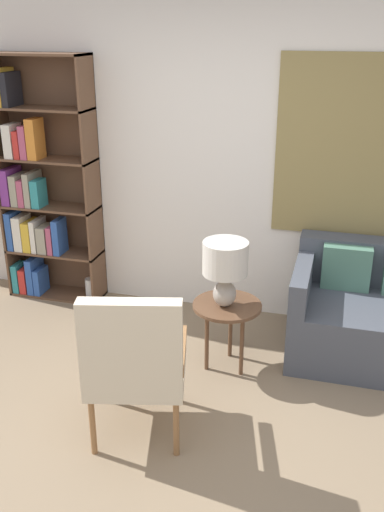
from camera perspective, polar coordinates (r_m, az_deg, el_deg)
name	(u,v)px	position (r m, az deg, el deg)	size (l,w,h in m)	color
ground_plane	(146,461)	(3.50, -4.67, -19.75)	(14.00, 14.00, 0.00)	#847056
wall_back	(233,155)	(4.65, 4.08, 10.01)	(6.40, 0.08, 2.70)	white
bookshelf	(38,192)	(5.17, -15.19, 6.22)	(0.85, 0.30, 2.12)	brown
armchair	(135,359)	(3.31, -5.77, -10.16)	(0.68, 0.69, 0.99)	olive
side_table	(227,311)	(4.05, 3.52, -5.55)	(0.49, 0.49, 0.51)	brown
table_lamp	(225,264)	(3.86, 3.34, -0.85)	(0.31, 0.31, 0.47)	#A59E93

